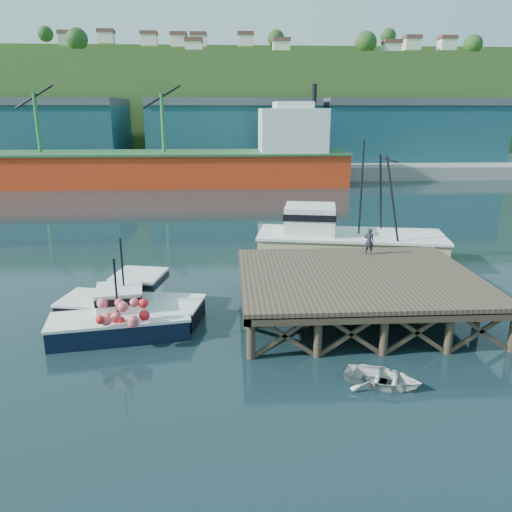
{
  "coord_description": "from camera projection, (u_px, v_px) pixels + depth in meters",
  "views": [
    {
      "loc": [
        -1.04,
        -23.88,
        10.12
      ],
      "look_at": [
        0.38,
        2.0,
        2.58
      ],
      "focal_mm": 35.0,
      "sensor_mm": 36.0,
      "label": 1
    }
  ],
  "objects": [
    {
      "name": "dinghy",
      "position": [
        382.0,
        378.0,
        19.1
      ],
      "size": [
        3.54,
        3.14,
        0.61
      ],
      "primitive_type": "imported",
      "rotation": [
        0.0,
        0.0,
        1.12
      ],
      "color": "silver",
      "rests_on": "ground"
    },
    {
      "name": "hillside",
      "position": [
        232.0,
        107.0,
        118.58
      ],
      "size": [
        220.0,
        50.0,
        22.0
      ],
      "primitive_type": "cube",
      "color": "#2D511E",
      "rests_on": "ground"
    },
    {
      "name": "boat_black",
      "position": [
        134.0,
        302.0,
        25.32
      ],
      "size": [
        7.5,
        6.22,
        4.4
      ],
      "rotation": [
        0.0,
        0.0,
        -0.2
      ],
      "color": "black",
      "rests_on": "ground"
    },
    {
      "name": "dockworker",
      "position": [
        369.0,
        241.0,
        28.83
      ],
      "size": [
        0.65,
        0.52,
        1.54
      ],
      "primitive_type": "imported",
      "rotation": [
        0.0,
        0.0,
        2.83
      ],
      "color": "#212029",
      "rests_on": "wharf"
    },
    {
      "name": "boat_navy",
      "position": [
        120.0,
        319.0,
        23.3
      ],
      "size": [
        6.67,
        4.0,
        3.99
      ],
      "rotation": [
        0.0,
        0.0,
        0.16
      ],
      "color": "black",
      "rests_on": "ground"
    },
    {
      "name": "cargo_ship",
      "position": [
        176.0,
        161.0,
        70.43
      ],
      "size": [
        55.5,
        10.0,
        13.75
      ],
      "color": "red",
      "rests_on": "ground"
    },
    {
      "name": "warehouse_mid",
      "position": [
        234.0,
        133.0,
        86.28
      ],
      "size": [
        28.0,
        16.0,
        9.0
      ],
      "primitive_type": "cube",
      "color": "#184550",
      "rests_on": "far_quay"
    },
    {
      "name": "trawler",
      "position": [
        346.0,
        240.0,
        33.92
      ],
      "size": [
        13.06,
        6.62,
        8.35
      ],
      "rotation": [
        0.0,
        0.0,
        -0.18
      ],
      "color": "#CEB785",
      "rests_on": "ground"
    },
    {
      "name": "warehouse_right",
      "position": [
        404.0,
        133.0,
        87.87
      ],
      "size": [
        30.0,
        16.0,
        9.0
      ],
      "primitive_type": "cube",
      "color": "#184550",
      "rests_on": "far_quay"
    },
    {
      "name": "far_quay",
      "position": [
        234.0,
        162.0,
        92.61
      ],
      "size": [
        160.0,
        40.0,
        2.0
      ],
      "primitive_type": "cube",
      "color": "gray",
      "rests_on": "ground"
    },
    {
      "name": "warehouse_left",
      "position": [
        27.0,
        133.0,
        84.43
      ],
      "size": [
        32.0,
        16.0,
        9.0
      ],
      "primitive_type": "cube",
      "color": "#184550",
      "rests_on": "far_quay"
    },
    {
      "name": "wharf",
      "position": [
        359.0,
        279.0,
        25.35
      ],
      "size": [
        12.0,
        10.0,
        2.62
      ],
      "color": "brown",
      "rests_on": "ground"
    },
    {
      "name": "ground",
      "position": [
        251.0,
        315.0,
        25.78
      ],
      "size": [
        300.0,
        300.0,
        0.0
      ],
      "primitive_type": "plane",
      "color": "black",
      "rests_on": "ground"
    }
  ]
}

